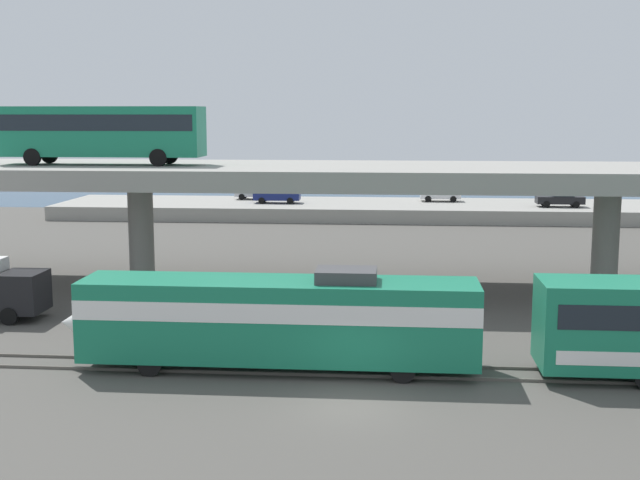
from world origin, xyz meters
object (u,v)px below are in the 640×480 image
(train_locomotive, at_px, (259,316))
(parked_car_2, at_px, (560,199))
(parked_car_0, at_px, (277,195))
(transit_bus_on_overpass, at_px, (101,130))
(parked_car_1, at_px, (440,194))
(parked_car_3, at_px, (256,192))

(train_locomotive, xyz_separation_m, parked_car_2, (21.43, 49.14, -0.07))
(parked_car_0, bearing_deg, train_locomotive, 97.00)
(transit_bus_on_overpass, bearing_deg, parked_car_2, -134.73)
(transit_bus_on_overpass, bearing_deg, parked_car_1, -120.21)
(train_locomotive, relative_size, parked_car_0, 3.69)
(parked_car_0, xyz_separation_m, parked_car_3, (-2.80, 3.55, -0.00))
(train_locomotive, xyz_separation_m, parked_car_1, (10.17, 53.34, -0.07))
(parked_car_1, xyz_separation_m, parked_car_3, (-19.14, 0.44, -0.00))
(parked_car_2, bearing_deg, parked_car_1, -20.44)
(parked_car_1, bearing_deg, parked_car_3, 178.67)
(transit_bus_on_overpass, height_order, parked_car_0, transit_bus_on_overpass)
(parked_car_2, relative_size, parked_car_3, 1.10)
(parked_car_2, bearing_deg, train_locomotive, 66.44)
(train_locomotive, bearing_deg, transit_bus_on_overpass, -52.91)
(train_locomotive, xyz_separation_m, parked_car_0, (-6.17, 50.24, -0.07))
(train_locomotive, distance_m, parked_car_3, 54.53)
(parked_car_1, distance_m, parked_car_3, 19.15)
(train_locomotive, relative_size, parked_car_3, 4.16)
(transit_bus_on_overpass, bearing_deg, train_locomotive, 127.09)
(parked_car_2, xyz_separation_m, parked_car_3, (-30.40, 4.64, -0.00))
(train_locomotive, bearing_deg, parked_car_2, -113.56)
(parked_car_3, bearing_deg, parked_car_2, 171.32)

